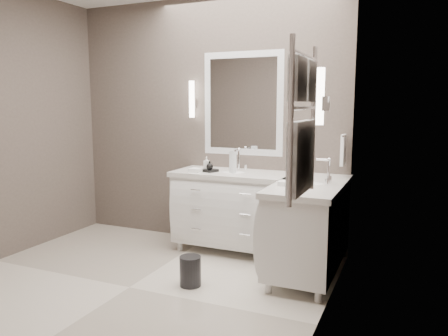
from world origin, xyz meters
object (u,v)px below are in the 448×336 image
at_px(vanity_back, 233,206).
at_px(vanity_right, 309,223).
at_px(waste_bin, 190,271).
at_px(towel_ladder, 302,131).

distance_m(vanity_back, vanity_right, 0.93).
height_order(vanity_back, waste_bin, vanity_back).
bearing_deg(towel_ladder, vanity_back, 124.10).
bearing_deg(waste_bin, towel_ladder, -30.53).
bearing_deg(vanity_back, waste_bin, -89.49).
bearing_deg(towel_ladder, waste_bin, 149.47).
height_order(vanity_back, vanity_right, same).
xyz_separation_m(vanity_back, towel_ladder, (1.10, -1.63, 0.91)).
height_order(vanity_back, towel_ladder, towel_ladder).
relative_size(towel_ladder, waste_bin, 3.49).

